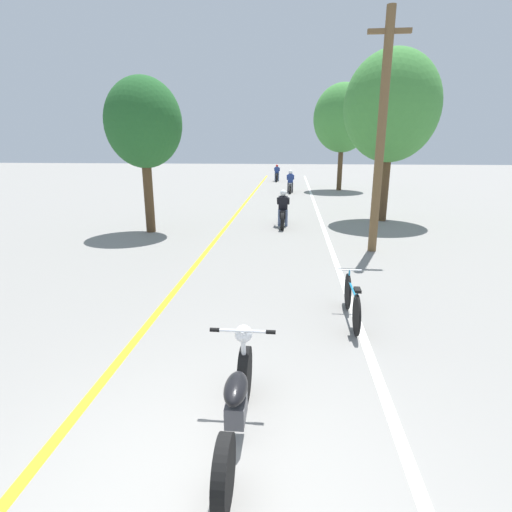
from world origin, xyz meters
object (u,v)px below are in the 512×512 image
Objects in this scene: utility_pole at (381,134)px; motorcycle_rider_mid at (290,184)px; roadside_tree_right_near at (392,107)px; roadside_tree_left at (143,124)px; roadside_tree_right_far at (343,118)px; motorcycle_rider_far at (277,175)px; motorcycle_rider_lead at (283,212)px; bicycle_parked at (352,301)px; motorcycle_foreground at (237,402)px.

utility_pole is 14.78m from motorcycle_rider_mid.
roadside_tree_right_near is (1.31, 4.89, 1.08)m from utility_pole.
roadside_tree_right_near is at bearing 18.56° from roadside_tree_left.
roadside_tree_right_far reaches higher than motorcycle_rider_far.
motorcycle_rider_lead is 10.89m from motorcycle_rider_mid.
motorcycle_rider_lead is 18.88m from motorcycle_rider_far.
roadside_tree_right_near is 0.95× the size of roadside_tree_right_far.
roadside_tree_right_near reaches higher than motorcycle_rider_far.
roadside_tree_right_near is 10.90m from bicycle_parked.
motorcycle_foreground is 1.06× the size of motorcycle_rider_lead.
roadside_tree_left is 20.86m from motorcycle_rider_far.
motorcycle_rider_mid is at bearing 111.93° from roadside_tree_right_near.
motorcycle_rider_far is at bearing 94.98° from bicycle_parked.
motorcycle_foreground is at bearing -66.01° from roadside_tree_left.
roadside_tree_left reaches higher than motorcycle_foreground.
roadside_tree_left is at bearing -120.16° from roadside_tree_right_far.
bicycle_parked is at bearing -80.39° from motorcycle_rider_lead.
roadside_tree_right_far reaches higher than utility_pole.
motorcycle_rider_mid is at bearing 88.90° from motorcycle_rider_lead.
motorcycle_rider_lead is at bearing -105.48° from roadside_tree_right_far.
motorcycle_foreground is 11.42m from motorcycle_rider_lead.
roadside_tree_right_near is 3.28× the size of motorcycle_rider_mid.
bicycle_parked is (-2.06, -20.88, -4.23)m from roadside_tree_right_far.
roadside_tree_right_far is at bearing 59.84° from roadside_tree_left.
roadside_tree_right_far reaches higher than motorcycle_rider_mid.
motorcycle_rider_lead is 1.17× the size of bicycle_parked.
utility_pole is 7.61m from roadside_tree_left.
utility_pole is 16.03m from roadside_tree_right_far.
roadside_tree_left is at bearing 131.29° from bicycle_parked.
motorcycle_rider_far is at bearing 91.42° from motorcycle_foreground.
roadside_tree_right_far is (-0.53, 11.07, 0.24)m from roadside_tree_right_near.
bicycle_parked is (-1.28, -4.92, -2.91)m from utility_pole.
motorcycle_rider_lead is at bearing -91.10° from motorcycle_rider_mid.
motorcycle_rider_far is at bearing 125.04° from roadside_tree_right_far.
utility_pole is 5.15m from motorcycle_rider_lead.
motorcycle_rider_far is at bearing 79.68° from roadside_tree_left.
roadside_tree_left is 2.49× the size of motorcycle_rider_lead.
roadside_tree_right_far is (0.78, 15.96, 1.31)m from utility_pole.
roadside_tree_right_far is 3.09× the size of motorcycle_rider_far.
roadside_tree_right_far is 3.08× the size of motorcycle_foreground.
roadside_tree_right_near is 14.11m from motorcycle_foreground.
roadside_tree_right_near is at bearing 71.91° from motorcycle_foreground.
utility_pole reaches higher than bicycle_parked.
motorcycle_rider_lead is at bearing 88.96° from motorcycle_foreground.
roadside_tree_right_far is 1.31× the size of roadside_tree_left.
roadside_tree_right_near is 18.48m from motorcycle_rider_far.
roadside_tree_right_far is at bearing 87.20° from utility_pole.
utility_pole is 8.97m from motorcycle_foreground.
motorcycle_rider_lead reaches higher than bicycle_parked.
roadside_tree_right_near reaches higher than motorcycle_rider_mid.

